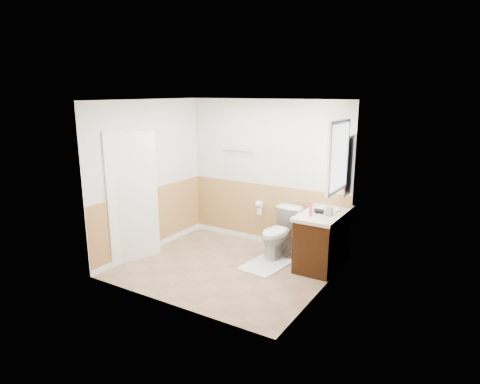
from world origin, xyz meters
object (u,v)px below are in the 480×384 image
Objects in this scene: bath_mat at (266,265)px; toilet at (279,233)px; vanity_cabinet at (323,240)px; lotion_bottle at (311,209)px; soap_dispenser at (329,209)px.

toilet is at bearing 90.00° from bath_mat.
toilet is 0.72× the size of vanity_cabinet.
lotion_bottle is (0.63, 0.18, 0.95)m from bath_mat.
toilet is 1.02m from soap_dispenser.
lotion_bottle is (0.63, -0.27, 0.56)m from toilet.
soap_dispenser reaches higher than bath_mat.
soap_dispenser is (0.85, 0.34, 0.94)m from bath_mat.
lotion_bottle is 1.13× the size of soap_dispenser.
bath_mat is 0.96m from vanity_cabinet.
vanity_cabinet is (0.73, 0.03, 0.00)m from toilet.
bath_mat is 1.31m from soap_dispenser.
soap_dispenser is at bearing 22.16° from bath_mat.
toilet is 0.59m from bath_mat.
toilet is 3.59× the size of lotion_bottle.
vanity_cabinet is at bearing 130.11° from soap_dispenser.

